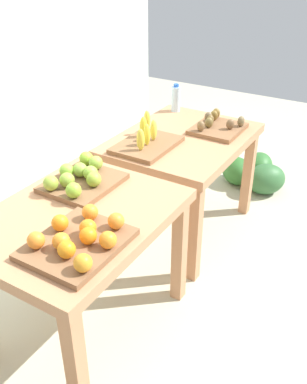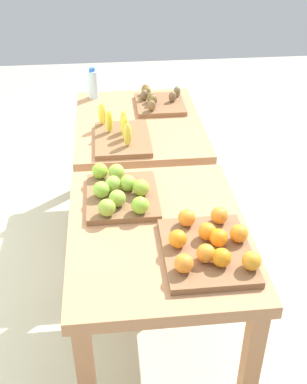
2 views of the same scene
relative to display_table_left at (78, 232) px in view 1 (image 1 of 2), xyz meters
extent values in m
plane|color=#B9B59D|center=(0.56, 0.00, -0.64)|extent=(8.00, 8.00, 0.00)
cube|color=tan|center=(0.00, 0.00, 0.08)|extent=(1.04, 0.80, 0.06)
cube|color=tan|center=(-0.46, -0.34, -0.29)|extent=(0.07, 0.07, 0.69)
cube|color=tan|center=(0.46, -0.34, -0.29)|extent=(0.07, 0.07, 0.69)
cube|color=tan|center=(0.46, 0.34, -0.29)|extent=(0.07, 0.07, 0.69)
cube|color=tan|center=(1.12, 0.00, 0.08)|extent=(1.04, 0.80, 0.06)
cube|color=tan|center=(0.66, -0.34, -0.29)|extent=(0.07, 0.07, 0.69)
cube|color=tan|center=(1.58, -0.34, -0.29)|extent=(0.07, 0.07, 0.69)
cube|color=tan|center=(0.66, 0.34, -0.29)|extent=(0.07, 0.07, 0.69)
cube|color=tan|center=(1.58, 0.34, -0.29)|extent=(0.07, 0.07, 0.69)
cube|color=brown|center=(-0.20, -0.18, 0.12)|extent=(0.44, 0.36, 0.03)
sphere|color=orange|center=(-0.30, -0.21, 0.18)|extent=(0.10, 0.10, 0.08)
sphere|color=orange|center=(-0.27, -0.16, 0.18)|extent=(0.10, 0.10, 0.08)
sphere|color=orange|center=(-0.14, -0.19, 0.18)|extent=(0.09, 0.09, 0.08)
sphere|color=orange|center=(-0.17, -0.06, 0.18)|extent=(0.09, 0.09, 0.08)
sphere|color=orange|center=(-0.16, -0.32, 0.18)|extent=(0.10, 0.10, 0.08)
sphere|color=orange|center=(-0.03, -0.27, 0.18)|extent=(0.11, 0.11, 0.08)
sphere|color=orange|center=(-0.18, -0.23, 0.18)|extent=(0.09, 0.09, 0.08)
sphere|color=orange|center=(-0.34, -0.33, 0.18)|extent=(0.10, 0.10, 0.08)
sphere|color=orange|center=(-0.03, -0.12, 0.18)|extent=(0.10, 0.10, 0.08)
sphere|color=orange|center=(-0.32, -0.06, 0.18)|extent=(0.09, 0.09, 0.08)
cube|color=brown|center=(0.24, 0.15, 0.12)|extent=(0.40, 0.34, 0.03)
sphere|color=#8CAF3B|center=(0.14, 0.17, 0.18)|extent=(0.11, 0.11, 0.08)
sphere|color=#90BB3E|center=(0.27, 0.12, 0.18)|extent=(0.10, 0.10, 0.08)
sphere|color=#8BB040|center=(0.27, 0.19, 0.18)|extent=(0.11, 0.11, 0.08)
sphere|color=#8FAF36|center=(0.22, 0.06, 0.18)|extent=(0.11, 0.11, 0.08)
sphere|color=#87BF34|center=(0.08, 0.07, 0.18)|extent=(0.08, 0.08, 0.08)
sphere|color=#8CBD30|center=(0.40, 0.25, 0.18)|extent=(0.11, 0.11, 0.08)
sphere|color=#8ABF3A|center=(0.23, 0.24, 0.18)|extent=(0.11, 0.11, 0.08)
sphere|color=#8DAE39|center=(0.08, 0.22, 0.18)|extent=(0.11, 0.11, 0.08)
sphere|color=#8FB53D|center=(0.38, 0.17, 0.18)|extent=(0.11, 0.11, 0.08)
cube|color=brown|center=(0.84, 0.12, 0.12)|extent=(0.44, 0.32, 0.03)
ellipsoid|color=yellow|center=(0.73, 0.09, 0.21)|extent=(0.06, 0.07, 0.14)
ellipsoid|color=yellow|center=(0.90, 0.10, 0.21)|extent=(0.06, 0.05, 0.14)
ellipsoid|color=yellow|center=(0.92, 0.19, 0.21)|extent=(0.06, 0.06, 0.14)
ellipsoid|color=yellow|center=(1.03, 0.23, 0.21)|extent=(0.06, 0.06, 0.14)
ellipsoid|color=yellow|center=(0.82, 0.10, 0.21)|extent=(0.06, 0.07, 0.14)
cube|color=brown|center=(1.33, -0.16, 0.12)|extent=(0.36, 0.32, 0.03)
ellipsoid|color=brown|center=(1.33, -0.25, 0.18)|extent=(0.07, 0.07, 0.07)
ellipsoid|color=brown|center=(1.38, -0.06, 0.18)|extent=(0.07, 0.07, 0.07)
ellipsoid|color=brown|center=(1.34, -0.10, 0.18)|extent=(0.06, 0.05, 0.07)
ellipsoid|color=brown|center=(1.42, -0.29, 0.18)|extent=(0.06, 0.05, 0.07)
ellipsoid|color=brown|center=(1.48, -0.08, 0.18)|extent=(0.05, 0.06, 0.07)
ellipsoid|color=brown|center=(1.43, -0.08, 0.18)|extent=(0.05, 0.06, 0.07)
ellipsoid|color=brown|center=(1.20, -0.09, 0.18)|extent=(0.07, 0.07, 0.07)
ellipsoid|color=brown|center=(1.29, -0.11, 0.18)|extent=(0.07, 0.07, 0.07)
cylinder|color=silver|center=(1.54, 0.28, 0.20)|extent=(0.07, 0.07, 0.19)
cylinder|color=blue|center=(1.54, 0.28, 0.31)|extent=(0.04, 0.04, 0.02)
ellipsoid|color=#316A2F|center=(2.21, -0.24, -0.52)|extent=(0.36, 0.31, 0.23)
ellipsoid|color=#2C6628|center=(2.00, -0.10, -0.52)|extent=(0.40, 0.40, 0.24)
ellipsoid|color=#346837|center=(1.96, -0.38, -0.51)|extent=(0.42, 0.43, 0.26)
camera|label=1|loc=(-1.32, -1.24, 1.27)|focal=40.59mm
camera|label=2|loc=(-1.67, 0.20, 1.41)|focal=44.57mm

